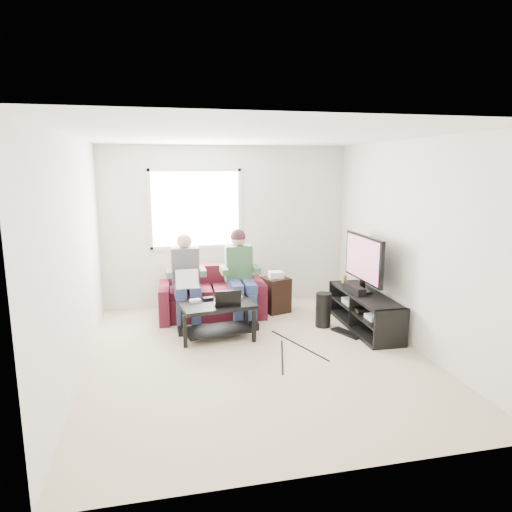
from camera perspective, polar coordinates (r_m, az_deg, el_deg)
The scene contains 26 objects.
floor at distance 5.69m, azimuth 0.04°, elevation -12.32°, with size 4.50×4.50×0.00m, color beige.
ceiling at distance 5.23m, azimuth 0.04°, elevation 14.81°, with size 4.50×4.50×0.00m, color white.
wall_back at distance 7.50m, azimuth -3.68°, elevation 3.70°, with size 4.50×4.50×0.00m, color silver.
wall_front at distance 3.21m, azimuth 8.80°, elevation -6.43°, with size 4.50×4.50×0.00m, color silver.
wall_left at distance 5.26m, azimuth -21.74°, elevation -0.22°, with size 4.50×4.50×0.00m, color silver.
wall_right at distance 6.06m, azimuth 18.85°, elevation 1.37°, with size 4.50×4.50×0.00m, color silver.
window at distance 7.39m, azimuth -7.54°, elevation 5.86°, with size 1.48×0.04×1.28m.
sofa at distance 7.08m, azimuth -5.53°, elevation -5.15°, with size 1.62×0.82×0.75m.
person_left at distance 6.70m, azimuth -8.73°, elevation -2.48°, with size 0.40×0.70×1.30m.
person_right at distance 6.80m, azimuth -2.01°, elevation -1.64°, with size 0.40×0.71×1.35m.
laptop_silver at distance 6.44m, azimuth -8.56°, elevation -3.32°, with size 0.32×0.22×0.24m, color silver, non-canonical shape.
coffee_table at distance 6.15m, azimuth -4.87°, elevation -7.03°, with size 1.03×0.73×0.48m.
laptop_black at distance 6.02m, azimuth -3.67°, elevation -4.99°, with size 0.34×0.24×0.24m, color black, non-canonical shape.
controller_a at distance 6.19m, azimuth -7.62°, elevation -5.56°, with size 0.14×0.09×0.04m, color silver.
controller_b at distance 6.27m, azimuth -6.02°, elevation -5.33°, with size 0.14×0.09×0.04m, color black.
controller_c at distance 6.29m, azimuth -2.36°, elevation -5.20°, with size 0.14×0.09×0.04m, color gray.
tv_stand at distance 6.67m, azimuth 13.40°, elevation -6.93°, with size 0.50×1.56×0.52m.
tv at distance 6.57m, azimuth 13.29°, elevation -0.48°, with size 0.12×1.10×0.81m.
soundbar at distance 6.62m, azimuth 12.22°, elevation -4.00°, with size 0.12×0.50×0.10m, color black.
drink_cup at distance 7.11m, azimuth 10.97°, elevation -2.82°, with size 0.08×0.08×0.12m, color #AE7A4B.
console_white at distance 6.31m, azimuth 15.01°, elevation -7.36°, with size 0.30×0.22×0.06m, color silver.
console_grey at distance 6.91m, azimuth 12.35°, elevation -5.55°, with size 0.34×0.26×0.08m, color gray.
console_black at distance 6.61m, azimuth 13.62°, elevation -6.42°, with size 0.38×0.30×0.07m, color black.
subwoofer at distance 6.64m, azimuth 8.41°, elevation -6.68°, with size 0.22×0.22×0.49m, color black.
keyboard_floor at distance 6.48m, azimuth 11.28°, elevation -9.43°, with size 0.16×0.47×0.03m, color black.
end_table at distance 7.24m, azimuth 2.48°, elevation -4.72°, with size 0.37×0.37×0.65m.
Camera 1 is at (-1.13, -5.10, 2.26)m, focal length 32.00 mm.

